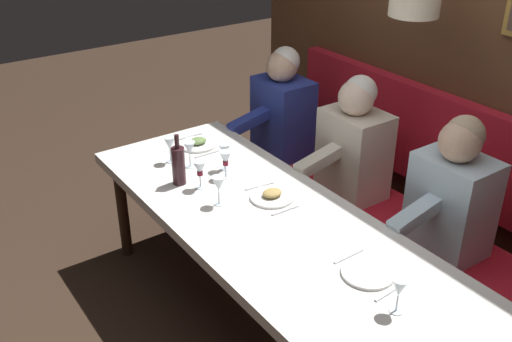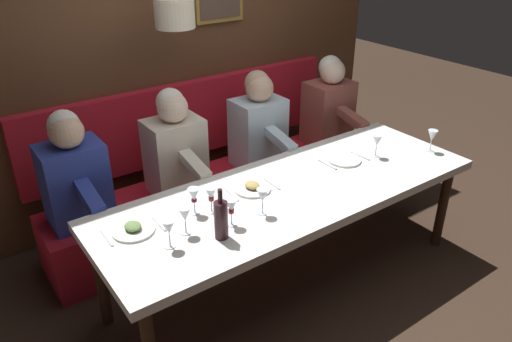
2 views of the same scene
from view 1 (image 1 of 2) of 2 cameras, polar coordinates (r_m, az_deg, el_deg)
ground_plane at (r=3.45m, az=1.80°, el=-15.53°), size 12.00×12.00×0.00m
dining_table at (r=3.02m, az=1.99°, el=-6.17°), size 0.90×2.60×0.74m
banquette_bench at (r=3.79m, az=12.81°, el=-7.35°), size 0.52×2.80×0.45m
back_wall_panel at (r=3.72m, az=20.85°, el=10.48°), size 0.59×4.00×2.90m
diner_near at (r=3.29m, az=18.44°, el=-1.88°), size 0.60×0.40×0.79m
diner_middle at (r=3.72m, az=9.43°, el=2.79°), size 0.60×0.40×0.79m
diner_far at (r=4.22m, az=2.56°, el=6.29°), size 0.60×0.40×0.79m
place_setting_0 at (r=3.80m, az=-5.61°, el=2.66°), size 0.24×0.31×0.05m
place_setting_1 at (r=2.70m, az=10.74°, el=-9.64°), size 0.24×0.31×0.01m
place_setting_2 at (r=3.20m, az=1.56°, el=-2.42°), size 0.24×0.32×0.05m
wine_glass_0 at (r=3.58m, az=-8.33°, el=2.57°), size 0.07×0.07×0.16m
wine_glass_2 at (r=3.50m, az=-6.44°, el=2.10°), size 0.07×0.07×0.16m
wine_glass_3 at (r=3.46m, az=-3.07°, el=1.89°), size 0.07×0.07×0.16m
wine_glass_4 at (r=3.27m, az=-5.45°, el=0.17°), size 0.07×0.07×0.16m
wine_glass_5 at (r=3.37m, az=-2.96°, el=1.14°), size 0.07×0.07×0.16m
wine_glass_6 at (r=2.46m, az=13.64°, el=-10.94°), size 0.07×0.07×0.16m
wine_glass_7 at (r=3.10m, az=-3.64°, el=-1.34°), size 0.07×0.07×0.16m
wine_bottle at (r=3.33m, az=-7.49°, el=0.59°), size 0.08×0.08×0.30m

